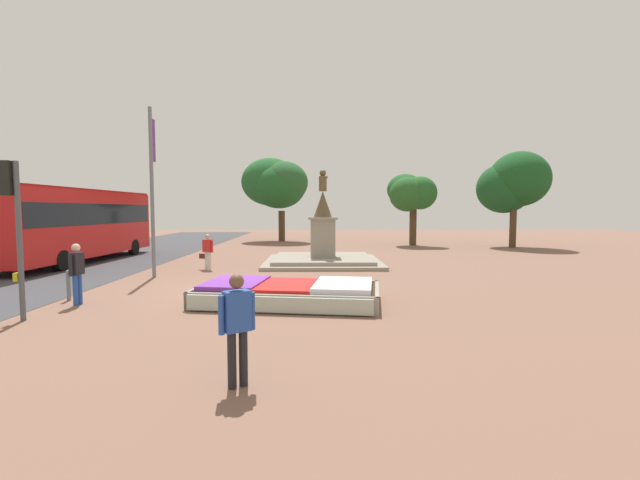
% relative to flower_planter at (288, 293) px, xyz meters
% --- Properties ---
extents(ground_plane, '(83.35, 83.35, 0.00)m').
position_rel_flower_planter_xyz_m(ground_plane, '(-1.73, 2.08, -0.28)').
color(ground_plane, brown).
extents(flower_planter, '(5.37, 3.33, 0.61)m').
position_rel_flower_planter_xyz_m(flower_planter, '(0.00, 0.00, 0.00)').
color(flower_planter, '#38281C').
rests_on(flower_planter, ground_plane).
extents(statue_monument, '(5.57, 5.57, 4.57)m').
position_rel_flower_planter_xyz_m(statue_monument, '(1.13, 8.94, 0.38)').
color(statue_monument, gray).
rests_on(statue_monument, ground_plane).
extents(traffic_light_near_crossing, '(0.41, 0.29, 3.76)m').
position_rel_flower_planter_xyz_m(traffic_light_near_crossing, '(-6.29, -1.82, 2.31)').
color(traffic_light_near_crossing, '#4C5156').
rests_on(traffic_light_near_crossing, ground_plane).
extents(banner_pole, '(0.14, 0.68, 6.55)m').
position_rel_flower_planter_xyz_m(banner_pole, '(-5.55, 4.79, 3.22)').
color(banner_pole, slate).
rests_on(banner_pole, ground_plane).
extents(city_bus, '(3.10, 11.12, 3.63)m').
position_rel_flower_planter_xyz_m(city_bus, '(-11.19, 9.54, 1.80)').
color(city_bus, red).
rests_on(city_bus, ground_plane).
extents(pedestrian_with_handbag, '(0.69, 0.42, 1.57)m').
position_rel_flower_planter_xyz_m(pedestrian_with_handbag, '(-3.98, 6.84, 0.59)').
color(pedestrian_with_handbag, beige).
rests_on(pedestrian_with_handbag, ground_plane).
extents(pedestrian_near_planter, '(0.26, 0.57, 1.70)m').
position_rel_flower_planter_xyz_m(pedestrian_near_planter, '(-5.81, -0.15, 0.71)').
color(pedestrian_near_planter, '#264CA5').
rests_on(pedestrian_near_planter, ground_plane).
extents(pedestrian_crossing_plaza, '(0.49, 0.39, 1.70)m').
position_rel_flower_planter_xyz_m(pedestrian_crossing_plaza, '(-0.40, -5.69, 0.70)').
color(pedestrian_crossing_plaza, black).
rests_on(pedestrian_crossing_plaza, ground_plane).
extents(kerb_bollard_mid_a, '(0.12, 0.12, 0.90)m').
position_rel_flower_planter_xyz_m(kerb_bollard_mid_a, '(-6.40, 0.45, 0.19)').
color(kerb_bollard_mid_a, slate).
rests_on(kerb_bollard_mid_a, ground_plane).
extents(park_tree_far_left, '(5.58, 5.24, 6.95)m').
position_rel_flower_planter_xyz_m(park_tree_far_left, '(-2.40, 23.84, 4.52)').
color(park_tree_far_left, '#4C3823').
rests_on(park_tree_far_left, ground_plane).
extents(park_tree_behind_statue, '(3.49, 3.49, 5.30)m').
position_rel_flower_planter_xyz_m(park_tree_behind_statue, '(7.73, 19.53, 3.61)').
color(park_tree_behind_statue, '#4C3823').
rests_on(park_tree_behind_statue, ground_plane).
extents(park_tree_far_right, '(4.72, 4.58, 6.67)m').
position_rel_flower_planter_xyz_m(park_tree_far_right, '(14.65, 18.09, 4.19)').
color(park_tree_far_right, '#4C3823').
rests_on(park_tree_far_right, ground_plane).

